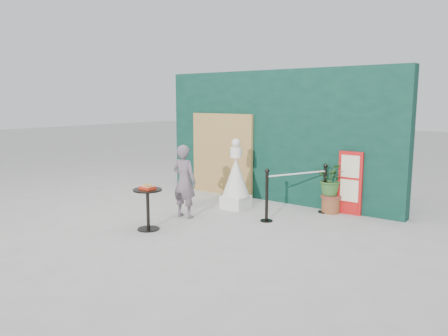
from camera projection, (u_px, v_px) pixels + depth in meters
ground at (183, 231)px, 7.83m from camera, size 60.00×60.00×0.00m
back_wall at (275, 136)px, 10.06m from camera, size 6.00×0.30×3.00m
bamboo_fence at (222, 154)px, 10.82m from camera, size 1.80×0.08×2.00m
woman at (184, 181)px, 8.66m from camera, size 0.56×0.39×1.46m
menu_board at (350, 183)px, 8.90m from camera, size 0.50×0.07×1.30m
statue at (236, 180)px, 9.38m from camera, size 0.59×0.59×1.52m
cafe_table at (148, 203)px, 7.85m from camera, size 0.52×0.52×0.75m
food_basket at (148, 187)px, 7.81m from camera, size 0.26×0.19×0.11m
planter at (332, 184)px, 9.03m from camera, size 0.63×0.54×1.06m
stanchion_barrier at (297, 193)px, 8.72m from camera, size 0.84×1.54×1.03m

